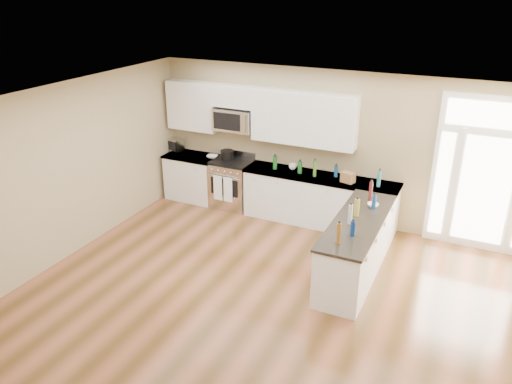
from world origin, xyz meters
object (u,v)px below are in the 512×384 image
kitchen_range (232,184)px  stockpot (227,154)px  toaster_oven (176,144)px  peninsula_cabinet (356,249)px

kitchen_range → stockpot: stockpot is taller
stockpot → toaster_oven: 1.25m
peninsula_cabinet → kitchen_range: (-2.90, 1.45, 0.04)m
kitchen_range → toaster_oven: 1.50m
kitchen_range → toaster_oven: bearing=174.5°
kitchen_range → stockpot: bearing=153.2°
toaster_oven → peninsula_cabinet: bearing=-3.8°
peninsula_cabinet → stockpot: stockpot is taller
kitchen_range → toaster_oven: (-1.38, 0.13, 0.59)m
peninsula_cabinet → toaster_oven: size_ratio=7.81×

